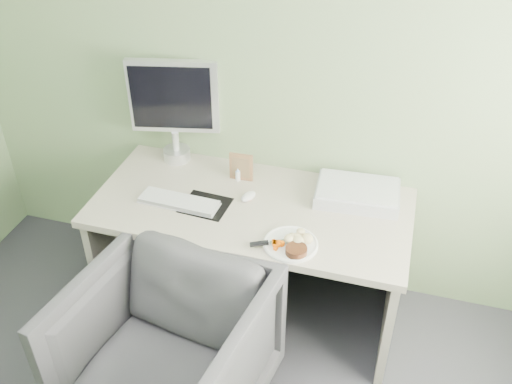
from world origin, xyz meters
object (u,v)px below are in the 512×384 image
(plate, at_px, (291,244))
(desk_chair, at_px, (168,352))
(monitor, at_px, (174,105))
(desk, at_px, (251,232))
(scanner, at_px, (357,194))

(plate, distance_m, desk_chair, 0.74)
(desk_chair, bearing_deg, monitor, 117.94)
(desk, relative_size, scanner, 3.83)
(desk, distance_m, scanner, 0.58)
(plate, distance_m, scanner, 0.51)
(desk, distance_m, plate, 0.41)
(scanner, height_order, monitor, monitor)
(desk_chair, bearing_deg, plate, 56.00)
(plate, bearing_deg, monitor, 144.35)
(desk, distance_m, monitor, 0.79)
(desk, relative_size, plate, 6.32)
(desk_chair, bearing_deg, scanner, 62.61)
(scanner, xyz_separation_m, desk_chair, (-0.69, -0.91, -0.39))
(desk, distance_m, desk_chair, 0.76)
(desk, height_order, monitor, monitor)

